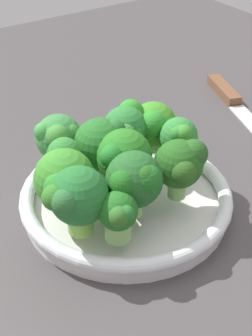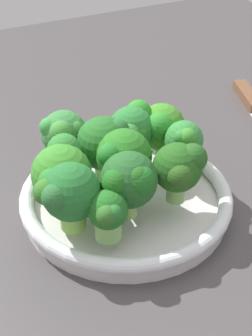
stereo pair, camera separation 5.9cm
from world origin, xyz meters
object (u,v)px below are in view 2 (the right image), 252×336
(broccoli_floret_2, at_px, (123,156))
(broccoli_floret_8, at_px, (108,212))
(bowl, at_px, (126,199))
(broccoli_floret_1, at_px, (103,141))
(broccoli_floret_10, at_px, (132,128))
(broccoli_floret_9, at_px, (68,194))
(broccoli_floret_6, at_px, (129,181))
(broccoli_floret_5, at_px, (62,173))
(broccoli_floret_4, at_px, (64,134))
(broccoli_floret_0, at_px, (160,127))
(broccoli_floret_7, at_px, (180,168))
(broccoli_floret_3, at_px, (184,141))

(broccoli_floret_2, height_order, broccoli_floret_8, broccoli_floret_2)
(bowl, xyz_separation_m, broccoli_floret_1, (0.04, 0.01, 0.06))
(broccoli_floret_10, bearing_deg, broccoli_floret_9, 126.11)
(broccoli_floret_2, xyz_separation_m, broccoli_floret_6, (-0.05, 0.02, 0.00))
(broccoli_floret_5, distance_m, broccoli_floret_8, 0.08)
(broccoli_floret_4, distance_m, broccoli_floret_6, 0.13)
(bowl, relative_size, broccoli_floret_5, 3.28)
(broccoli_floret_0, height_order, broccoli_floret_4, broccoli_floret_4)
(broccoli_floret_1, xyz_separation_m, broccoli_floret_4, (0.03, 0.04, 0.00))
(broccoli_floret_10, bearing_deg, broccoli_floret_0, -92.83)
(broccoli_floret_4, height_order, broccoli_floret_8, broccoli_floret_4)
(broccoli_floret_7, distance_m, broccoli_floret_8, 0.10)
(broccoli_floret_5, xyz_separation_m, broccoli_floret_6, (-0.05, -0.06, 0.01))
(broccoli_floret_1, distance_m, broccoli_floret_3, 0.10)
(broccoli_floret_8, height_order, broccoli_floret_10, broccoli_floret_10)
(broccoli_floret_7, relative_size, broccoli_floret_8, 1.28)
(bowl, height_order, broccoli_floret_5, broccoli_floret_5)
(broccoli_floret_5, xyz_separation_m, broccoli_floret_7, (-0.05, -0.12, 0.00))
(broccoli_floret_7, bearing_deg, broccoli_floret_6, 89.99)
(broccoli_floret_1, relative_size, broccoli_floret_6, 1.00)
(broccoli_floret_0, relative_size, broccoli_floret_9, 0.89)
(broccoli_floret_10, bearing_deg, bowl, 145.92)
(broccoli_floret_7, bearing_deg, broccoli_floret_3, -35.70)
(broccoli_floret_0, height_order, broccoli_floret_7, broccoli_floret_7)
(bowl, distance_m, broccoli_floret_3, 0.10)
(broccoli_floret_0, relative_size, broccoli_floret_1, 0.88)
(broccoli_floret_2, bearing_deg, broccoli_floret_3, -86.75)
(bowl, xyz_separation_m, broccoli_floret_7, (-0.05, -0.04, 0.06))
(broccoli_floret_5, bearing_deg, broccoli_floret_9, 168.03)
(broccoli_floret_0, height_order, broccoli_floret_5, broccoli_floret_5)
(broccoli_floret_1, height_order, broccoli_floret_4, broccoli_floret_1)
(broccoli_floret_5, height_order, broccoli_floret_10, broccoli_floret_5)
(broccoli_floret_1, xyz_separation_m, broccoli_floret_9, (-0.08, 0.07, -0.00))
(broccoli_floret_3, xyz_separation_m, broccoli_floret_6, (-0.05, 0.10, 0.01))
(bowl, relative_size, broccoli_floret_10, 3.41)
(broccoli_floret_2, distance_m, broccoli_floret_3, 0.08)
(broccoli_floret_9, bearing_deg, broccoli_floret_6, -100.67)
(broccoli_floret_0, height_order, broccoli_floret_1, broccoli_floret_1)
(broccoli_floret_3, bearing_deg, broccoli_floret_4, 60.75)
(broccoli_floret_5, distance_m, broccoli_floret_6, 0.08)
(broccoli_floret_0, height_order, broccoli_floret_2, broccoli_floret_2)
(broccoli_floret_8, bearing_deg, broccoli_floret_5, 15.89)
(broccoli_floret_3, height_order, broccoli_floret_7, broccoli_floret_7)
(broccoli_floret_6, xyz_separation_m, broccoli_floret_9, (0.01, 0.06, -0.00))
(broccoli_floret_3, relative_size, broccoli_floret_4, 0.88)
(broccoli_floret_8, bearing_deg, bowl, -38.93)
(bowl, height_order, broccoli_floret_7, broccoli_floret_7)
(broccoli_floret_1, relative_size, broccoli_floret_7, 1.06)
(bowl, height_order, broccoli_floret_4, broccoli_floret_4)
(bowl, bearing_deg, broccoli_floret_10, -34.08)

